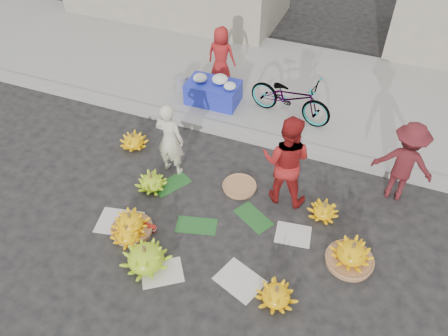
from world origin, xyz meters
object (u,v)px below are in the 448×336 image
at_px(banana_bunch_4, 351,254).
at_px(flower_table, 214,91).
at_px(vendor_cream, 170,140).
at_px(bicycle, 290,97).
at_px(banana_bunch_0, 131,224).

bearing_deg(banana_bunch_4, flower_table, 138.87).
bearing_deg(vendor_cream, bicycle, -122.39).
distance_m(vendor_cream, bicycle, 2.72).
height_order(banana_bunch_0, bicycle, bicycle).
distance_m(banana_bunch_4, vendor_cream, 3.50).
bearing_deg(banana_bunch_4, bicycle, 120.32).
bearing_deg(vendor_cream, banana_bunch_0, 93.97).
height_order(banana_bunch_4, vendor_cream, vendor_cream).
relative_size(flower_table, bicycle, 0.63).
relative_size(banana_bunch_4, bicycle, 0.45).
bearing_deg(flower_table, vendor_cream, -88.86).
bearing_deg(banana_bunch_0, banana_bunch_4, 11.63).
relative_size(banana_bunch_4, vendor_cream, 0.55).
relative_size(banana_bunch_0, bicycle, 0.41).
xyz_separation_m(banana_bunch_0, bicycle, (1.51, 3.77, 0.40)).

